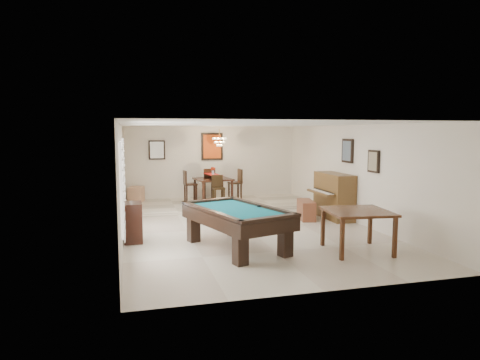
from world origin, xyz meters
name	(u,v)px	position (x,y,z in m)	size (l,w,h in m)	color
ground_plane	(246,228)	(0.00, 0.00, -0.01)	(6.00, 9.00, 0.02)	beige
wall_back	(212,164)	(0.00, 4.50, 1.30)	(6.00, 0.04, 2.60)	silver
wall_front	(326,208)	(0.00, -4.50, 1.30)	(6.00, 0.04, 2.60)	silver
wall_left	(122,180)	(-3.00, 0.00, 1.30)	(0.04, 9.00, 2.60)	silver
wall_right	(354,174)	(3.00, 0.00, 1.30)	(0.04, 9.00, 2.60)	silver
ceiling	(246,124)	(0.00, 0.00, 2.60)	(6.00, 9.00, 0.04)	white
dining_step	(220,204)	(0.00, 3.25, 0.06)	(6.00, 2.50, 0.12)	beige
window_left_front	(122,188)	(-2.97, -2.20, 1.40)	(0.06, 1.00, 1.70)	white
window_left_rear	(123,173)	(-2.97, 0.60, 1.40)	(0.06, 1.00, 1.70)	white
pool_table	(237,229)	(-0.70, -1.81, 0.41)	(1.34, 2.48, 0.83)	black
square_table	(357,231)	(1.61, -2.64, 0.42)	(1.23, 1.23, 0.85)	#381D0E
upright_piano	(329,196)	(2.55, 0.53, 0.63)	(0.85, 1.52, 1.27)	brown
piano_bench	(306,210)	(1.90, 0.60, 0.26)	(0.36, 0.94, 0.52)	brown
apothecary_chest	(133,222)	(-2.78, -0.72, 0.44)	(0.39, 0.58, 0.88)	black
dining_table	(213,189)	(-0.20, 3.31, 0.58)	(1.10, 1.10, 0.91)	black
flower_vase	(213,171)	(-0.20, 3.31, 1.16)	(0.15, 0.15, 0.26)	#A5280E
dining_chair_south	(218,191)	(-0.17, 2.60, 0.60)	(0.35, 0.35, 0.95)	black
dining_chair_north	(208,184)	(-0.22, 4.05, 0.65)	(0.39, 0.39, 1.06)	black
dining_chair_west	(190,187)	(-0.93, 3.36, 0.65)	(0.39, 0.39, 1.06)	black
dining_chair_east	(235,185)	(0.53, 3.29, 0.66)	(0.40, 0.40, 1.07)	black
corner_bench	(136,194)	(-2.62, 4.11, 0.36)	(0.43, 0.54, 0.49)	tan
chandelier	(219,138)	(0.00, 3.20, 2.20)	(0.44, 0.44, 0.60)	#FFE5B2
back_painting	(212,147)	(0.00, 4.46, 1.90)	(0.75, 0.06, 0.95)	#D84C14
back_mirror	(157,150)	(-1.90, 4.46, 1.80)	(0.55, 0.06, 0.65)	white
right_picture_upper	(348,151)	(2.96, 0.30, 1.90)	(0.06, 0.55, 0.65)	slate
right_picture_lower	(374,161)	(2.96, -1.00, 1.70)	(0.06, 0.45, 0.55)	gray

